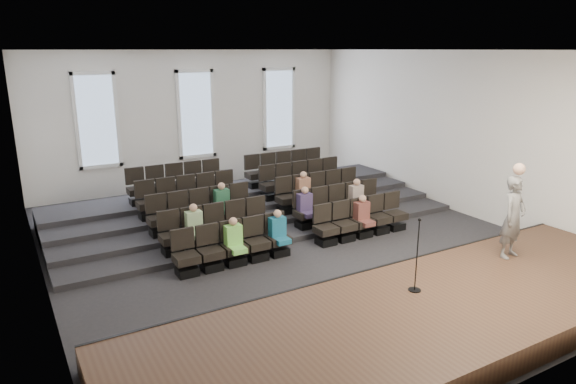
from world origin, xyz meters
The scene contains 14 objects.
ground centered at (0.00, 0.00, 0.00)m, with size 14.00×14.00×0.00m, color #232326.
ceiling centered at (0.00, 0.00, 5.01)m, with size 12.00×14.00×0.02m, color white.
wall_back centered at (0.00, 7.02, 2.50)m, with size 12.00×0.04×5.00m, color white.
wall_front centered at (0.00, -7.02, 2.50)m, with size 12.00×0.04×5.00m, color white.
wall_left centered at (-6.02, 0.00, 2.50)m, with size 0.04×14.00×5.00m, color white.
wall_right centered at (6.02, 0.00, 2.50)m, with size 0.04×14.00×5.00m, color white.
stage centered at (0.00, -5.10, 0.25)m, with size 11.80×3.60×0.50m, color #422B1C.
stage_lip centered at (0.00, -3.33, 0.25)m, with size 11.80×0.06×0.52m, color black.
risers centered at (0.00, 3.17, 0.20)m, with size 11.80×4.80×0.60m.
seating_rows centered at (0.00, 1.54, 0.68)m, with size 6.80×4.70×1.67m.
windows centered at (0.00, 6.95, 2.70)m, with size 8.44×0.10×3.24m.
audience centered at (0.00, 0.32, 0.81)m, with size 5.45×2.64×1.10m.
speaker centered at (3.17, -4.33, 1.43)m, with size 0.68×0.45×1.86m, color #64615E.
mic_stand centered at (0.13, -4.54, 0.94)m, with size 0.25×0.25×1.48m.
Camera 1 is at (-6.54, -11.17, 5.02)m, focal length 32.00 mm.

